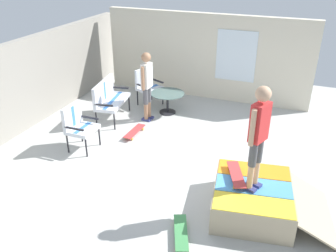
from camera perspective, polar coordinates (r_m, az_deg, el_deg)
ground_plane at (r=7.62m, az=1.04°, el=-5.99°), size 12.00×12.00×0.10m
back_wall_cinderblock at (r=9.17m, az=-23.09°, el=5.43°), size 9.00×0.20×2.14m
house_facade at (r=10.57m, az=6.03°, el=10.92°), size 0.23×6.00×2.43m
skate_ramp at (r=6.33m, az=13.47°, el=-11.12°), size 1.75×2.16×0.51m
patio_bench at (r=9.34m, az=-9.44°, el=4.65°), size 1.32×0.75×1.02m
patio_chair_near_house at (r=10.16m, az=-3.33°, el=6.79°), size 0.78×0.75×1.02m
patio_chair_by_wall at (r=8.05m, az=-14.17°, el=0.44°), size 0.63×0.56×1.02m
patio_table at (r=9.62m, az=-0.07°, el=4.34°), size 0.90×0.90×0.57m
person_watching at (r=9.01m, az=-3.39°, el=7.09°), size 0.48×0.25×1.78m
person_skater at (r=5.60m, az=14.18°, el=-0.82°), size 0.45×0.33×1.76m
skateboard_by_bench at (r=8.64m, az=-5.33°, el=-0.85°), size 0.80×0.22×0.10m
skateboard_spare at (r=5.81m, az=2.06°, el=-16.52°), size 0.82×0.49×0.10m
skateboard_on_ramp at (r=6.24m, az=10.76°, el=-7.58°), size 0.82×0.49×0.10m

